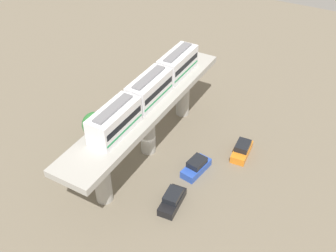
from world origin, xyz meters
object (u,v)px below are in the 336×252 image
object	(u,v)px
train	(149,89)
parked_car_black	(172,200)
parked_car_blue	(196,167)
tree_near_viaduct	(95,125)
parked_car_orange	(242,150)

from	to	relation	value
train	parked_car_black	xyz separation A→B (m)	(7.08, -7.08, -8.34)
train	parked_car_black	bearing A→B (deg)	-45.02
parked_car_blue	tree_near_viaduct	world-z (taller)	tree_near_viaduct
parked_car_blue	parked_car_black	distance (m)	6.02
train	parked_car_orange	world-z (taller)	train
parked_car_orange	parked_car_black	world-z (taller)	same
parked_car_orange	parked_car_black	distance (m)	12.19
train	parked_car_black	distance (m)	13.03
parked_car_orange	train	bearing A→B (deg)	-161.57
train	parked_car_blue	distance (m)	10.97
parked_car_black	tree_near_viaduct	xyz separation A→B (m)	(-13.91, 4.41, 2.21)
train	parked_car_orange	distance (m)	14.37
parked_car_blue	tree_near_viaduct	distance (m)	14.15
train	tree_near_viaduct	size ratio (longest dim) A/B	4.43
train	parked_car_black	world-z (taller)	train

